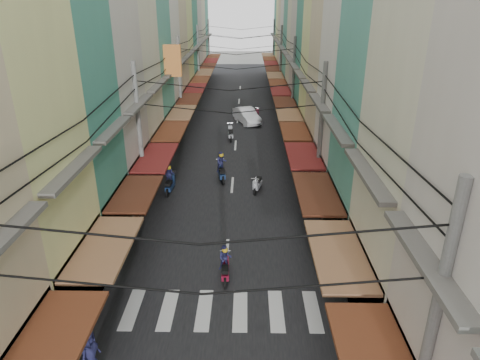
# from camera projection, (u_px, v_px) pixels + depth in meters

# --- Properties ---
(ground) EXTENTS (160.00, 160.00, 0.00)m
(ground) POSITION_uv_depth(u_px,v_px,m) (228.00, 232.00, 22.06)
(ground) COLOR slate
(ground) RESTS_ON ground
(road) EXTENTS (10.00, 80.00, 0.02)m
(road) POSITION_uv_depth(u_px,v_px,m) (237.00, 125.00, 40.44)
(road) COLOR black
(road) RESTS_ON ground
(sidewalk_left) EXTENTS (3.00, 80.00, 0.06)m
(sidewalk_left) POSITION_uv_depth(u_px,v_px,m) (169.00, 125.00, 40.53)
(sidewalk_left) COLOR gray
(sidewalk_left) RESTS_ON ground
(sidewalk_right) EXTENTS (3.00, 80.00, 0.06)m
(sidewalk_right) POSITION_uv_depth(u_px,v_px,m) (306.00, 125.00, 40.33)
(sidewalk_right) COLOR gray
(sidewalk_right) RESTS_ON ground
(crosswalk) EXTENTS (7.55, 2.40, 0.01)m
(crosswalk) POSITION_uv_depth(u_px,v_px,m) (222.00, 310.00, 16.54)
(crosswalk) COLOR silver
(crosswalk) RESTS_ON ground
(building_row_left) EXTENTS (7.80, 67.67, 23.70)m
(building_row_left) POSITION_uv_depth(u_px,v_px,m) (135.00, 16.00, 33.54)
(building_row_left) COLOR silver
(building_row_left) RESTS_ON ground
(building_row_right) EXTENTS (7.80, 68.98, 22.59)m
(building_row_right) POSITION_uv_depth(u_px,v_px,m) (337.00, 22.00, 33.35)
(building_row_right) COLOR teal
(building_row_right) RESTS_ON ground
(utility_poles) EXTENTS (10.20, 66.13, 8.20)m
(utility_poles) POSITION_uv_depth(u_px,v_px,m) (235.00, 61.00, 33.26)
(utility_poles) COLOR slate
(utility_poles) RESTS_ON ground
(white_car) EXTENTS (5.36, 3.61, 1.76)m
(white_car) POSITION_uv_depth(u_px,v_px,m) (247.00, 123.00, 41.24)
(white_car) COLOR silver
(white_car) RESTS_ON ground
(bicycle) EXTENTS (1.67, 0.99, 1.08)m
(bicycle) POSITION_uv_depth(u_px,v_px,m) (334.00, 229.00, 22.40)
(bicycle) COLOR black
(bicycle) RESTS_ON ground
(moving_scooters) EXTENTS (6.15, 29.05, 1.98)m
(moving_scooters) POSITION_uv_depth(u_px,v_px,m) (219.00, 172.00, 28.12)
(moving_scooters) COLOR black
(moving_scooters) RESTS_ON ground
(parked_scooters) EXTENTS (13.19, 11.69, 0.99)m
(parked_scooters) POSITION_uv_depth(u_px,v_px,m) (317.00, 266.00, 18.46)
(parked_scooters) COLOR black
(parked_scooters) RESTS_ON ground
(pedestrians) EXTENTS (11.96, 23.77, 2.20)m
(pedestrians) POSITION_uv_depth(u_px,v_px,m) (155.00, 199.00, 23.32)
(pedestrians) COLOR black
(pedestrians) RESTS_ON ground
(market_umbrella) EXTENTS (2.11, 2.11, 2.22)m
(market_umbrella) POSITION_uv_depth(u_px,v_px,m) (409.00, 281.00, 15.06)
(market_umbrella) COLOR #B2B2B7
(market_umbrella) RESTS_ON ground
(traffic_sign) EXTENTS (0.10, 0.61, 2.76)m
(traffic_sign) POSITION_uv_depth(u_px,v_px,m) (343.00, 233.00, 18.08)
(traffic_sign) COLOR slate
(traffic_sign) RESTS_ON ground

